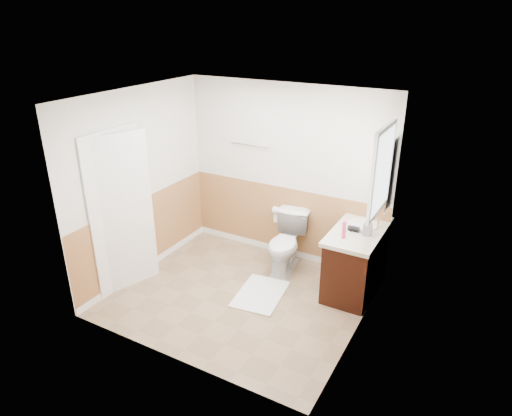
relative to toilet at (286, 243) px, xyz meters
The scene contains 32 objects.
floor 1.00m from the toilet, 103.71° to the right, with size 3.00×3.00×0.00m, color #8C7051.
ceiling 2.29m from the toilet, 103.71° to the right, with size 3.00×3.00×0.00m, color white.
wall_back 0.97m from the toilet, 117.69° to the left, with size 3.00×3.00×0.00m, color silver.
wall_front 2.36m from the toilet, 95.65° to the right, with size 3.00×3.00×0.00m, color silver.
wall_left 2.11m from the toilet, 152.66° to the right, with size 3.00×3.00×0.00m, color silver.
wall_right 1.78m from the toilet, 34.66° to the right, with size 3.00×3.00×0.00m, color silver.
wainscot_back 0.47m from the toilet, 118.39° to the left, with size 3.00×3.00×0.00m, color #AE7245.
wainscot_front 2.19m from the toilet, 95.68° to the right, with size 3.00×3.00×0.00m, color #AE7245.
wainscot_left 1.92m from the toilet, 152.50° to the right, with size 2.60×2.60×0.00m, color #AE7245.
wainscot_right 1.55m from the toilet, 34.91° to the right, with size 2.60×2.60×0.00m, color #AE7245.
toilet is the anchor object (origin of this frame).
bath_mat 0.83m from the toilet, 90.00° to the right, with size 0.55×0.80×0.02m, color white.
vanity_cabinet 1.00m from the toilet, ahead, with size 0.55×1.10×0.80m, color black.
vanity_knob_left 0.72m from the toilet, ahead, with size 0.03×0.03×0.03m, color silver.
vanity_knob_right 0.72m from the toilet, ahead, with size 0.03×0.03×0.03m, color silver.
countertop 1.07m from the toilet, ahead, with size 0.60×1.15×0.05m, color beige.
sink_basin 1.11m from the toilet, ahead, with size 0.36×0.36×0.02m, color white.
faucet 1.29m from the toilet, ahead, with size 0.02×0.02×0.14m, color silver.
lotion_bottle 1.10m from the toilet, 19.36° to the right, with size 0.05×0.05×0.22m, color #D8375E.
soap_dispenser 1.25m from the toilet, ahead, with size 0.10×0.10×0.21m, color gray.
hair_dryer_body 1.07m from the toilet, ahead, with size 0.07×0.07×0.14m, color black.
hair_dryer_handle 1.03m from the toilet, ahead, with size 0.03×0.03×0.07m, color black.
mirror_panel 1.72m from the toilet, ahead, with size 0.02×0.35×0.90m, color silver.
window_frame 1.87m from the toilet, 13.43° to the right, with size 0.04×0.80×1.00m, color white.
window_glass 1.88m from the toilet, 13.27° to the right, with size 0.01×0.70×0.90m, color white.
door 2.19m from the toilet, 140.40° to the right, with size 0.05×0.80×2.04m, color white.
door_frame 2.25m from the toilet, 141.69° to the right, with size 0.02×0.92×2.10m, color white.
door_knob 1.93m from the toilet, 147.09° to the right, with size 0.06×0.06×0.06m, color silver.
towel_bar 1.47m from the toilet, 154.80° to the left, with size 0.02×0.02×0.62m, color silver.
tp_holder_bar 0.55m from the toilet, 132.90° to the left, with size 0.02×0.02×0.14m, color silver.
tp_roll 0.55m from the toilet, 132.90° to the left, with size 0.11×0.11×0.10m, color white.
tp_sheet 0.50m from the toilet, 132.90° to the left, with size 0.10×0.01×0.16m, color white.
Camera 1 is at (2.54, -4.15, 3.33)m, focal length 31.91 mm.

